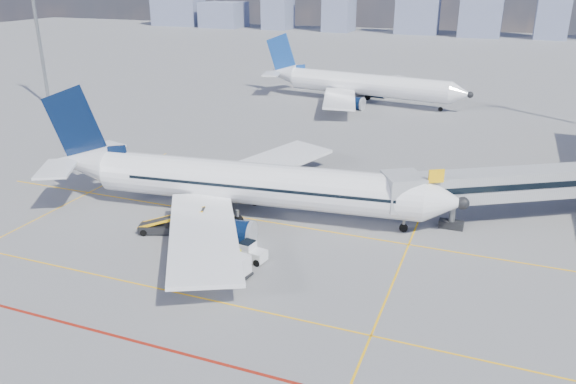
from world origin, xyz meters
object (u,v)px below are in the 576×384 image
main_aircraft (238,183)px  cargo_dolly (230,263)px  second_aircraft (359,84)px  baggage_tug (251,252)px  ramp_worker (240,259)px  belt_loader (165,226)px

main_aircraft → cargo_dolly: size_ratio=11.45×
main_aircraft → second_aircraft: 53.89m
baggage_tug → cargo_dolly: 2.80m
second_aircraft → baggage_tug: 62.50m
cargo_dolly → ramp_worker: (0.39, 1.06, -0.11)m
baggage_tug → ramp_worker: bearing=-83.9°
main_aircraft → cargo_dolly: bearing=-74.0°
cargo_dolly → belt_loader: (-8.85, 4.66, -0.38)m
ramp_worker → baggage_tug: bearing=18.4°
baggage_tug → belt_loader: 9.54m
second_aircraft → ramp_worker: bearing=-75.2°
belt_loader → baggage_tug: bearing=-29.3°
baggage_tug → ramp_worker: ramp_worker is taller
second_aircraft → baggage_tug: size_ratio=15.64×
main_aircraft → belt_loader: bearing=-131.1°
main_aircraft → ramp_worker: size_ratio=22.83×
ramp_worker → cargo_dolly: bearing=-178.5°
cargo_dolly → belt_loader: bearing=163.2°
baggage_tug → ramp_worker: (-0.10, -1.68, 0.13)m
second_aircraft → cargo_dolly: (6.55, -64.80, -2.20)m
cargo_dolly → belt_loader: size_ratio=0.59×
second_aircraft → main_aircraft: bearing=-79.2°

